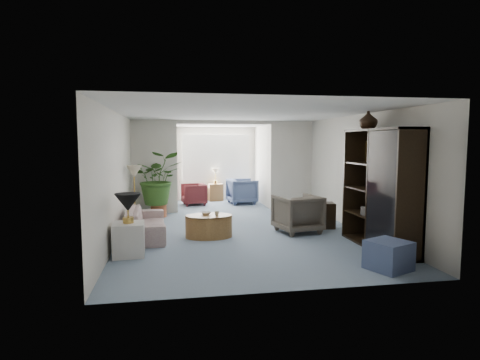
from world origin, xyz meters
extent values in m
plane|color=#8899B3|center=(0.00, 0.00, 0.00)|extent=(6.00, 6.00, 0.00)
plane|color=#8899B3|center=(0.00, 4.10, 0.00)|extent=(2.60, 2.60, 0.00)
cube|color=white|center=(-1.90, 3.00, 1.25)|extent=(1.20, 0.12, 2.50)
cube|color=white|center=(1.90, 3.00, 1.25)|extent=(1.20, 0.12, 2.50)
cube|color=white|center=(0.00, 3.00, 2.45)|extent=(2.60, 0.12, 0.10)
cube|color=white|center=(0.00, 5.18, 1.40)|extent=(2.20, 0.02, 1.50)
cube|color=white|center=(0.00, 5.15, 1.40)|extent=(2.20, 0.02, 1.50)
cube|color=#C1B19A|center=(2.46, -0.10, 1.70)|extent=(0.04, 0.50, 0.40)
imported|color=#BDB0A0|center=(-1.99, 0.36, 0.28)|extent=(0.84, 1.96, 0.56)
cube|color=silver|center=(-2.19, -0.99, 0.28)|extent=(0.53, 0.53, 0.56)
cone|color=black|center=(-2.19, -0.99, 0.91)|extent=(0.44, 0.44, 0.30)
cone|color=beige|center=(-2.29, 1.46, 1.25)|extent=(0.36, 0.36, 0.28)
cylinder|color=olive|center=(-0.73, 0.08, 0.23)|extent=(1.10, 1.10, 0.45)
imported|color=white|center=(-0.78, 0.18, 0.48)|extent=(0.25, 0.25, 0.05)
imported|color=silver|center=(-0.58, -0.02, 0.50)|extent=(0.11, 0.11, 0.09)
imported|color=#695E53|center=(1.18, 0.21, 0.40)|extent=(1.02, 1.04, 0.80)
cube|color=black|center=(1.88, 0.51, 0.28)|extent=(0.52, 0.44, 0.57)
cube|color=black|center=(2.23, -1.24, 1.08)|extent=(0.52, 1.94, 2.16)
imported|color=black|center=(2.23, -0.74, 2.34)|extent=(0.34, 0.34, 0.36)
cube|color=slate|center=(1.75, -2.41, 0.22)|extent=(0.72, 0.72, 0.44)
cylinder|color=#A4522F|center=(-1.79, 2.47, 0.16)|extent=(0.40, 0.40, 0.32)
imported|color=#345F20|center=(-1.79, 2.47, 1.00)|extent=(1.22, 1.06, 1.36)
imported|color=slate|center=(0.70, 4.24, 0.39)|extent=(0.94, 0.92, 0.77)
imported|color=#5B1F23|center=(-0.80, 4.24, 0.33)|extent=(0.79, 0.78, 0.65)
cube|color=olive|center=(-0.05, 4.99, 0.28)|extent=(0.49, 0.40, 0.55)
cube|color=#34312F|center=(2.18, -1.07, 0.64)|extent=(0.30, 0.26, 0.16)
cube|color=#2A2620|center=(2.18, -1.58, 1.54)|extent=(0.30, 0.26, 0.16)
cube|color=black|center=(2.18, -1.80, 0.64)|extent=(0.30, 0.26, 0.16)
camera|label=1|loc=(-1.46, -7.76, 1.93)|focal=29.60mm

